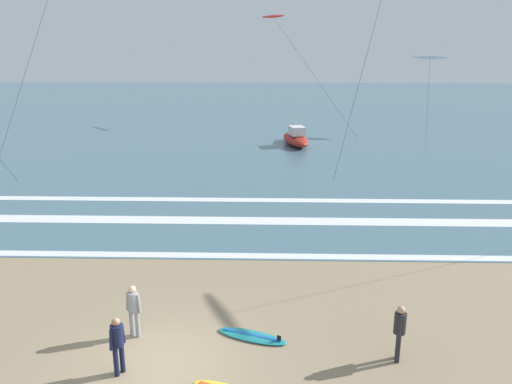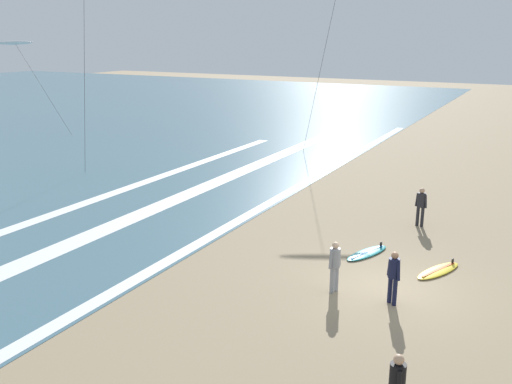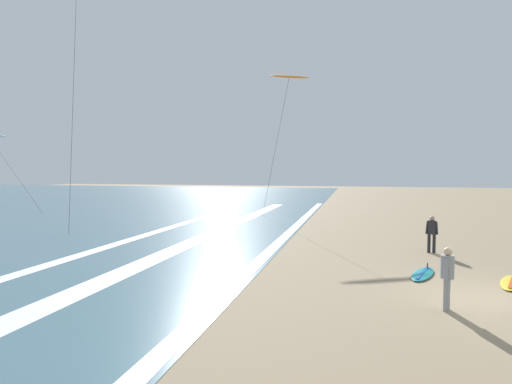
{
  "view_description": "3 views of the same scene",
  "coord_description": "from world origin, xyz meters",
  "px_view_note": "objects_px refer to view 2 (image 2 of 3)",
  "views": [
    {
      "loc": [
        2.83,
        -11.53,
        8.19
      ],
      "look_at": [
        2.36,
        6.09,
        3.0
      ],
      "focal_mm": 35.89,
      "sensor_mm": 36.0,
      "label": 1
    },
    {
      "loc": [
        -15.65,
        -3.74,
        7.47
      ],
      "look_at": [
        0.32,
        4.77,
        2.35
      ],
      "focal_mm": 39.05,
      "sensor_mm": 36.0,
      "label": 2
    },
    {
      "loc": [
        -11.46,
        3.71,
        3.5
      ],
      "look_at": [
        1.83,
        7.08,
        2.77
      ],
      "focal_mm": 27.11,
      "sensor_mm": 36.0,
      "label": 3
    }
  ],
  "objects_px": {
    "surfer_left_near": "(421,203)",
    "surfer_left_far": "(397,384)",
    "surfboard_near_water": "(438,271)",
    "surfer_right_near": "(394,273)",
    "surfer_mid_group": "(335,262)",
    "kite_white_distant_high": "(15,43)",
    "surfboard_right_spare": "(367,253)"
  },
  "relations": [
    {
      "from": "surfboard_near_water",
      "to": "kite_white_distant_high",
      "type": "distance_m",
      "value": 41.29
    },
    {
      "from": "surfer_right_near",
      "to": "surfboard_right_spare",
      "type": "xyz_separation_m",
      "value": [
        3.33,
        1.76,
        -0.91
      ]
    },
    {
      "from": "surfer_right_near",
      "to": "surfboard_near_water",
      "type": "bearing_deg",
      "value": -14.62
    },
    {
      "from": "surfer_left_far",
      "to": "surfer_mid_group",
      "type": "distance_m",
      "value": 6.01
    },
    {
      "from": "surfer_right_near",
      "to": "surfer_mid_group",
      "type": "xyz_separation_m",
      "value": [
        -0.05,
        1.75,
        0.0
      ]
    },
    {
      "from": "surfer_left_near",
      "to": "surfer_right_near",
      "type": "distance_m",
      "value": 7.29
    },
    {
      "from": "surfer_left_near",
      "to": "kite_white_distant_high",
      "type": "relative_size",
      "value": 0.19
    },
    {
      "from": "surfboard_right_spare",
      "to": "surfboard_near_water",
      "type": "bearing_deg",
      "value": -99.05
    },
    {
      "from": "surfboard_near_water",
      "to": "kite_white_distant_high",
      "type": "bearing_deg",
      "value": 67.89
    },
    {
      "from": "surfboard_right_spare",
      "to": "surfer_right_near",
      "type": "bearing_deg",
      "value": -152.22
    },
    {
      "from": "surfboard_near_water",
      "to": "surfer_mid_group",
      "type": "bearing_deg",
      "value": 139.86
    },
    {
      "from": "surfer_left_far",
      "to": "surfer_mid_group",
      "type": "height_order",
      "value": "same"
    },
    {
      "from": "surfer_left_near",
      "to": "surfboard_right_spare",
      "type": "height_order",
      "value": "surfer_left_near"
    },
    {
      "from": "surfer_mid_group",
      "to": "surfer_left_near",
      "type": "bearing_deg",
      "value": -7.52
    },
    {
      "from": "surfboard_near_water",
      "to": "surfboard_right_spare",
      "type": "height_order",
      "value": "same"
    },
    {
      "from": "surfer_left_near",
      "to": "surfer_right_near",
      "type": "height_order",
      "value": "same"
    },
    {
      "from": "kite_white_distant_high",
      "to": "surfer_mid_group",
      "type": "bearing_deg",
      "value": -117.46
    },
    {
      "from": "kite_white_distant_high",
      "to": "surfboard_right_spare",
      "type": "bearing_deg",
      "value": -112.97
    },
    {
      "from": "surfer_right_near",
      "to": "kite_white_distant_high",
      "type": "xyz_separation_m",
      "value": [
        18.26,
        36.97,
        5.85
      ]
    },
    {
      "from": "surfer_left_near",
      "to": "surfboard_near_water",
      "type": "height_order",
      "value": "surfer_left_near"
    },
    {
      "from": "surfboard_near_water",
      "to": "kite_white_distant_high",
      "type": "height_order",
      "value": "kite_white_distant_high"
    },
    {
      "from": "surfer_mid_group",
      "to": "surfboard_right_spare",
      "type": "distance_m",
      "value": 3.5
    },
    {
      "from": "surfer_right_near",
      "to": "surfboard_right_spare",
      "type": "distance_m",
      "value": 3.88
    },
    {
      "from": "kite_white_distant_high",
      "to": "surfboard_near_water",
      "type": "bearing_deg",
      "value": -112.11
    },
    {
      "from": "surfer_left_far",
      "to": "surfer_right_near",
      "type": "bearing_deg",
      "value": 15.28
    },
    {
      "from": "surfer_right_near",
      "to": "kite_white_distant_high",
      "type": "bearing_deg",
      "value": 63.72
    },
    {
      "from": "surfer_right_near",
      "to": "surfer_left_near",
      "type": "bearing_deg",
      "value": 6.17
    },
    {
      "from": "surfer_left_far",
      "to": "surfboard_near_water",
      "type": "xyz_separation_m",
      "value": [
        8.09,
        0.64,
        -0.91
      ]
    },
    {
      "from": "surfer_right_near",
      "to": "surfer_mid_group",
      "type": "relative_size",
      "value": 1.0
    },
    {
      "from": "surfer_left_near",
      "to": "surfer_left_far",
      "type": "bearing_deg",
      "value": -169.98
    },
    {
      "from": "surfboard_near_water",
      "to": "kite_white_distant_high",
      "type": "xyz_separation_m",
      "value": [
        15.33,
        37.74,
        6.76
      ]
    },
    {
      "from": "surfer_left_far",
      "to": "kite_white_distant_high",
      "type": "height_order",
      "value": "kite_white_distant_high"
    }
  ]
}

